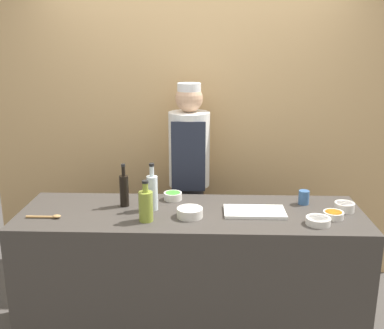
{
  "coord_description": "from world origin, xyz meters",
  "views": [
    {
      "loc": [
        0.1,
        -2.71,
        2.0
      ],
      "look_at": [
        0.0,
        0.14,
        1.2
      ],
      "focal_mm": 42.0,
      "sensor_mm": 36.0,
      "label": 1
    }
  ],
  "objects_px": {
    "cutting_board": "(255,212)",
    "bottle_clear": "(152,192)",
    "sauce_bowl_white": "(318,221)",
    "cup_blue": "(304,197)",
    "bottle_oil": "(146,205)",
    "wooden_spoon": "(47,217)",
    "sauce_bowl_purple": "(344,206)",
    "sauce_bowl_orange": "(333,215)",
    "sauce_bowl_green": "(173,196)",
    "chef_center": "(189,180)",
    "sauce_bowl_red": "(190,212)",
    "bottle_soy": "(124,190)"
  },
  "relations": [
    {
      "from": "bottle_clear",
      "to": "sauce_bowl_white",
      "type": "bearing_deg",
      "value": -11.49
    },
    {
      "from": "wooden_spoon",
      "to": "chef_center",
      "type": "xyz_separation_m",
      "value": [
        0.85,
        0.81,
        -0.01
      ]
    },
    {
      "from": "sauce_bowl_green",
      "to": "cutting_board",
      "type": "relative_size",
      "value": 0.32
    },
    {
      "from": "sauce_bowl_purple",
      "to": "wooden_spoon",
      "type": "relative_size",
      "value": 0.58
    },
    {
      "from": "cup_blue",
      "to": "chef_center",
      "type": "distance_m",
      "value": 0.94
    },
    {
      "from": "bottle_oil",
      "to": "cutting_board",
      "type": "bearing_deg",
      "value": 12.21
    },
    {
      "from": "bottle_soy",
      "to": "wooden_spoon",
      "type": "xyz_separation_m",
      "value": [
        -0.44,
        -0.23,
        -0.1
      ]
    },
    {
      "from": "sauce_bowl_orange",
      "to": "wooden_spoon",
      "type": "bearing_deg",
      "value": -177.9
    },
    {
      "from": "sauce_bowl_orange",
      "to": "cutting_board",
      "type": "relative_size",
      "value": 0.32
    },
    {
      "from": "sauce_bowl_purple",
      "to": "cup_blue",
      "type": "bearing_deg",
      "value": 152.51
    },
    {
      "from": "bottle_oil",
      "to": "sauce_bowl_red",
      "type": "bearing_deg",
      "value": 14.95
    },
    {
      "from": "cutting_board",
      "to": "wooden_spoon",
      "type": "relative_size",
      "value": 1.78
    },
    {
      "from": "sauce_bowl_white",
      "to": "cup_blue",
      "type": "bearing_deg",
      "value": 92.86
    },
    {
      "from": "bottle_oil",
      "to": "wooden_spoon",
      "type": "relative_size",
      "value": 1.18
    },
    {
      "from": "bottle_oil",
      "to": "wooden_spoon",
      "type": "height_order",
      "value": "bottle_oil"
    },
    {
      "from": "bottle_oil",
      "to": "bottle_soy",
      "type": "relative_size",
      "value": 0.89
    },
    {
      "from": "bottle_clear",
      "to": "wooden_spoon",
      "type": "bearing_deg",
      "value": -164.94
    },
    {
      "from": "sauce_bowl_red",
      "to": "sauce_bowl_purple",
      "type": "xyz_separation_m",
      "value": [
        1.0,
        0.13,
        -0.0
      ]
    },
    {
      "from": "sauce_bowl_orange",
      "to": "bottle_soy",
      "type": "relative_size",
      "value": 0.44
    },
    {
      "from": "sauce_bowl_red",
      "to": "sauce_bowl_white",
      "type": "bearing_deg",
      "value": -6.58
    },
    {
      "from": "cutting_board",
      "to": "chef_center",
      "type": "bearing_deg",
      "value": 123.31
    },
    {
      "from": "cup_blue",
      "to": "sauce_bowl_purple",
      "type": "bearing_deg",
      "value": -27.49
    },
    {
      "from": "sauce_bowl_white",
      "to": "chef_center",
      "type": "relative_size",
      "value": 0.09
    },
    {
      "from": "sauce_bowl_orange",
      "to": "sauce_bowl_green",
      "type": "bearing_deg",
      "value": 163.71
    },
    {
      "from": "cutting_board",
      "to": "bottle_oil",
      "type": "xyz_separation_m",
      "value": [
        -0.68,
        -0.15,
        0.09
      ]
    },
    {
      "from": "sauce_bowl_red",
      "to": "sauce_bowl_green",
      "type": "bearing_deg",
      "value": 112.71
    },
    {
      "from": "sauce_bowl_orange",
      "to": "bottle_clear",
      "type": "xyz_separation_m",
      "value": [
        -1.14,
        0.11,
        0.1
      ]
    },
    {
      "from": "sauce_bowl_green",
      "to": "sauce_bowl_white",
      "type": "bearing_deg",
      "value": -23.87
    },
    {
      "from": "cutting_board",
      "to": "bottle_clear",
      "type": "relative_size",
      "value": 1.24
    },
    {
      "from": "sauce_bowl_white",
      "to": "sauce_bowl_purple",
      "type": "height_order",
      "value": "sauce_bowl_purple"
    },
    {
      "from": "sauce_bowl_orange",
      "to": "cutting_board",
      "type": "height_order",
      "value": "sauce_bowl_orange"
    },
    {
      "from": "chef_center",
      "to": "sauce_bowl_red",
      "type": "bearing_deg",
      "value": -87.35
    },
    {
      "from": "sauce_bowl_white",
      "to": "chef_center",
      "type": "height_order",
      "value": "chef_center"
    },
    {
      "from": "sauce_bowl_red",
      "to": "sauce_bowl_green",
      "type": "distance_m",
      "value": 0.34
    },
    {
      "from": "chef_center",
      "to": "cup_blue",
      "type": "bearing_deg",
      "value": -32.18
    },
    {
      "from": "sauce_bowl_red",
      "to": "wooden_spoon",
      "type": "height_order",
      "value": "sauce_bowl_red"
    },
    {
      "from": "sauce_bowl_green",
      "to": "wooden_spoon",
      "type": "distance_m",
      "value": 0.84
    },
    {
      "from": "bottle_oil",
      "to": "chef_center",
      "type": "bearing_deg",
      "value": 74.42
    },
    {
      "from": "sauce_bowl_orange",
      "to": "cup_blue",
      "type": "xyz_separation_m",
      "value": [
        -0.14,
        0.24,
        0.02
      ]
    },
    {
      "from": "cutting_board",
      "to": "bottle_clear",
      "type": "xyz_separation_m",
      "value": [
        -0.66,
        0.04,
        0.11
      ]
    },
    {
      "from": "sauce_bowl_red",
      "to": "sauce_bowl_green",
      "type": "relative_size",
      "value": 1.3
    },
    {
      "from": "sauce_bowl_red",
      "to": "chef_center",
      "type": "distance_m",
      "value": 0.76
    },
    {
      "from": "sauce_bowl_red",
      "to": "bottle_soy",
      "type": "bearing_deg",
      "value": 158.09
    },
    {
      "from": "sauce_bowl_purple",
      "to": "bottle_clear",
      "type": "height_order",
      "value": "bottle_clear"
    },
    {
      "from": "bottle_clear",
      "to": "bottle_soy",
      "type": "height_order",
      "value": "bottle_clear"
    },
    {
      "from": "sauce_bowl_green",
      "to": "chef_center",
      "type": "bearing_deg",
      "value": 77.85
    },
    {
      "from": "sauce_bowl_green",
      "to": "sauce_bowl_purple",
      "type": "bearing_deg",
      "value": -9.03
    },
    {
      "from": "sauce_bowl_white",
      "to": "cutting_board",
      "type": "xyz_separation_m",
      "value": [
        -0.37,
        0.17,
        -0.01
      ]
    },
    {
      "from": "cup_blue",
      "to": "sauce_bowl_orange",
      "type": "bearing_deg",
      "value": -60.95
    },
    {
      "from": "sauce_bowl_red",
      "to": "sauce_bowl_purple",
      "type": "relative_size",
      "value": 1.29
    }
  ]
}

